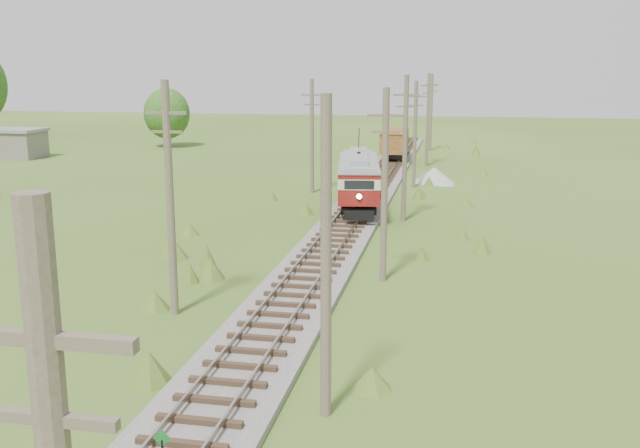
% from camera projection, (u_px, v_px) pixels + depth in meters
% --- Properties ---
extents(railbed_main, '(3.60, 96.00, 0.57)m').
position_uv_depth(railbed_main, '(359.00, 207.00, 48.11)').
color(railbed_main, '#605B54').
rests_on(railbed_main, ground).
extents(switch_marker, '(0.45, 0.06, 1.08)m').
position_uv_depth(switch_marker, '(162.00, 446.00, 16.91)').
color(switch_marker, black).
rests_on(switch_marker, ground).
extents(streetcar, '(4.11, 11.13, 5.03)m').
position_uv_depth(streetcar, '(359.00, 176.00, 47.13)').
color(streetcar, black).
rests_on(streetcar, ground).
extents(gondola, '(2.90, 8.02, 2.63)m').
position_uv_depth(gondola, '(394.00, 142.00, 72.35)').
color(gondola, black).
rests_on(gondola, ground).
extents(gravel_pile, '(3.55, 3.76, 1.29)m').
position_uv_depth(gravel_pile, '(436.00, 176.00, 59.32)').
color(gravel_pile, gray).
rests_on(gravel_pile, ground).
extents(utility_pole_r_1, '(0.30, 0.30, 8.80)m').
position_uv_depth(utility_pole_r_1, '(326.00, 262.00, 18.83)').
color(utility_pole_r_1, brown).
rests_on(utility_pole_r_1, ground).
extents(utility_pole_r_2, '(1.60, 0.30, 8.60)m').
position_uv_depth(utility_pole_r_2, '(385.00, 184.00, 31.25)').
color(utility_pole_r_2, brown).
rests_on(utility_pole_r_2, ground).
extents(utility_pole_r_3, '(1.60, 0.30, 9.00)m').
position_uv_depth(utility_pole_r_3, '(405.00, 147.00, 43.69)').
color(utility_pole_r_3, brown).
rests_on(utility_pole_r_3, ground).
extents(utility_pole_r_4, '(1.60, 0.30, 8.40)m').
position_uv_depth(utility_pole_r_4, '(415.00, 133.00, 56.25)').
color(utility_pole_r_4, brown).
rests_on(utility_pole_r_4, ground).
extents(utility_pole_r_5, '(1.60, 0.30, 8.90)m').
position_uv_depth(utility_pole_r_5, '(428.00, 119.00, 68.58)').
color(utility_pole_r_5, brown).
rests_on(utility_pole_r_5, ground).
extents(utility_pole_r_6, '(1.60, 0.30, 8.70)m').
position_uv_depth(utility_pole_r_6, '(431.00, 112.00, 81.10)').
color(utility_pole_r_6, brown).
rests_on(utility_pole_r_6, ground).
extents(utility_pole_l_a, '(1.60, 0.30, 9.00)m').
position_uv_depth(utility_pole_l_a, '(170.00, 198.00, 26.86)').
color(utility_pole_l_a, brown).
rests_on(utility_pole_l_a, ground).
extents(utility_pole_l_b, '(1.60, 0.30, 8.60)m').
position_uv_depth(utility_pole_l_b, '(312.00, 135.00, 53.79)').
color(utility_pole_l_b, brown).
rests_on(utility_pole_l_b, ground).
extents(tree_mid_a, '(5.46, 5.46, 7.03)m').
position_uv_depth(tree_mid_a, '(167.00, 113.00, 85.10)').
color(tree_mid_a, '#38281C').
rests_on(tree_mid_a, ground).
extents(shed, '(6.40, 4.40, 3.10)m').
position_uv_depth(shed, '(13.00, 143.00, 75.41)').
color(shed, slate).
rests_on(shed, ground).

